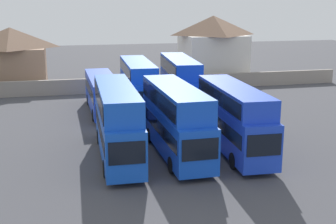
{
  "coord_description": "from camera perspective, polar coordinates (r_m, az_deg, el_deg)",
  "views": [
    {
      "loc": [
        -7.85,
        -29.45,
        10.57
      ],
      "look_at": [
        0.0,
        3.0,
        2.41
      ],
      "focal_mm": 47.86,
      "sensor_mm": 36.0,
      "label": 1
    }
  ],
  "objects": [
    {
      "name": "ground",
      "position": [
        49.25,
        -4.11,
        1.3
      ],
      "size": [
        140.0,
        140.0,
        0.0
      ],
      "primitive_type": "plane",
      "color": "#424247"
    },
    {
      "name": "depot_boundary_wall",
      "position": [
        54.81,
        -5.16,
        3.52
      ],
      "size": [
        56.0,
        0.5,
        1.8
      ],
      "primitive_type": "cube",
      "color": "gray",
      "rests_on": "ground"
    },
    {
      "name": "bus_1",
      "position": [
        31.1,
        -6.51,
        -0.77
      ],
      "size": [
        2.82,
        11.52,
        5.03
      ],
      "rotation": [
        0.0,
        0.0,
        -1.6
      ],
      "color": "blue",
      "rests_on": "ground"
    },
    {
      "name": "bus_2",
      "position": [
        31.45,
        0.97,
        -0.61
      ],
      "size": [
        2.72,
        11.06,
        4.94
      ],
      "rotation": [
        0.0,
        0.0,
        -1.56
      ],
      "color": "blue",
      "rests_on": "ground"
    },
    {
      "name": "bus_3",
      "position": [
        32.58,
        8.36,
        -0.38
      ],
      "size": [
        3.03,
        11.29,
        4.79
      ],
      "rotation": [
        0.0,
        0.0,
        -1.62
      ],
      "color": "blue",
      "rests_on": "ground"
    },
    {
      "name": "bus_4",
      "position": [
        44.72,
        -8.38,
        2.57
      ],
      "size": [
        2.67,
        11.38,
        3.55
      ],
      "rotation": [
        0.0,
        0.0,
        -1.57
      ],
      "color": "blue",
      "rests_on": "ground"
    },
    {
      "name": "bus_5",
      "position": [
        45.01,
        -3.83,
        3.73
      ],
      "size": [
        3.06,
        11.26,
        4.93
      ],
      "rotation": [
        0.0,
        0.0,
        -1.61
      ],
      "color": "blue",
      "rests_on": "ground"
    },
    {
      "name": "bus_6",
      "position": [
        45.93,
        1.53,
        4.09
      ],
      "size": [
        3.53,
        11.73,
        5.12
      ],
      "rotation": [
        0.0,
        0.0,
        -1.66
      ],
      "color": "blue",
      "rests_on": "ground"
    },
    {
      "name": "house_terrace_left",
      "position": [
        60.8,
        -19.29,
        6.65
      ],
      "size": [
        8.75,
        7.64,
        7.58
      ],
      "color": "#9E7A60",
      "rests_on": "ground"
    },
    {
      "name": "house_terrace_centre",
      "position": [
        63.25,
        5.73,
        8.19
      ],
      "size": [
        8.67,
        7.75,
        8.87
      ],
      "color": "silver",
      "rests_on": "ground"
    }
  ]
}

